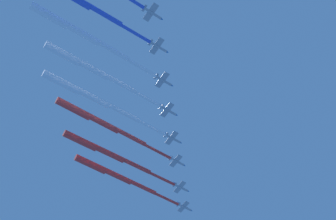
{
  "coord_description": "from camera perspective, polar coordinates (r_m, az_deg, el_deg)",
  "views": [
    {
      "loc": [
        -6.9,
        135.77,
        13.19
      ],
      "look_at": [
        0.0,
        0.0,
        205.71
      ],
      "focal_mm": 53.33,
      "sensor_mm": 36.0,
      "label": 1
    }
  ],
  "objects": [
    {
      "name": "jet_lead",
      "position": [
        264.33,
        -6.02,
        -7.43
      ],
      "size": [
        60.06,
        44.33,
        3.78
      ],
      "color": "#9EA3AD"
    },
    {
      "name": "jet_port_inner",
      "position": [
        252.35,
        -6.98,
        -4.88
      ],
      "size": [
        61.39,
        44.91,
        3.84
      ],
      "color": "#9EA3AD"
    },
    {
      "name": "jet_starboard_inner",
      "position": [
        243.42,
        -7.66,
        -1.42
      ],
      "size": [
        60.71,
        46.29,
        3.75
      ],
      "color": "#9EA3AD"
    },
    {
      "name": "jet_port_mid",
      "position": [
        233.1,
        -8.77,
        1.49
      ],
      "size": [
        62.15,
        45.84,
        3.82
      ],
      "color": "#9EA3AD"
    },
    {
      "name": "jet_starboard_mid",
      "position": [
        225.56,
        -8.82,
        4.73
      ],
      "size": [
        57.25,
        43.18,
        3.83
      ],
      "color": "#9EA3AD"
    },
    {
      "name": "jet_port_outer",
      "position": [
        218.06,
        -10.02,
        8.7
      ],
      "size": [
        58.39,
        44.77,
        3.87
      ],
      "color": "#9EA3AD"
    }
  ]
}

